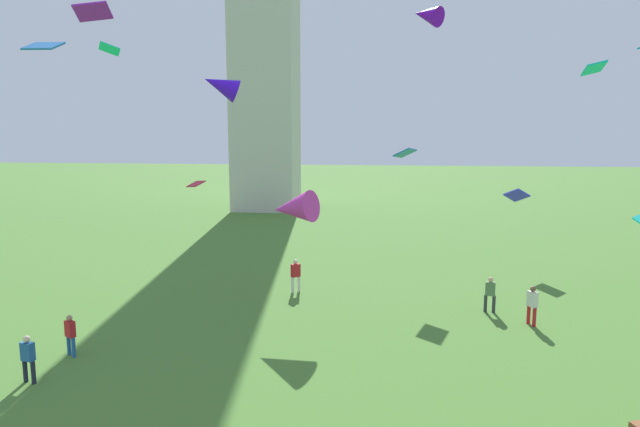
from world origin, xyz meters
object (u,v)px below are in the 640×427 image
at_px(person_4, 28,356).
at_px(kite_flying_7, 427,15).
at_px(person_2, 490,292).
at_px(person_3, 532,303).
at_px(kite_flying_0, 405,153).
at_px(person_0, 70,333).
at_px(kite_flying_5, 196,184).
at_px(kite_flying_10, 221,85).
at_px(kite_flying_4, 293,208).
at_px(kite_flying_3, 109,49).
at_px(kite_flying_8, 594,68).
at_px(kite_flying_6, 43,46).
at_px(kite_flying_1, 93,12).
at_px(kite_flying_11, 517,195).
at_px(person_1, 296,274).

distance_m(person_4, kite_flying_7, 18.27).
relative_size(person_2, person_3, 0.97).
bearing_deg(kite_flying_0, person_0, 157.17).
height_order(person_2, kite_flying_7, kite_flying_7).
height_order(kite_flying_5, kite_flying_10, kite_flying_10).
xyz_separation_m(person_0, kite_flying_4, (7.33, 6.43, 3.86)).
height_order(kite_flying_0, kite_flying_3, kite_flying_3).
bearing_deg(kite_flying_3, person_3, 133.41).
distance_m(person_0, kite_flying_8, 26.46).
xyz_separation_m(person_4, kite_flying_10, (5.71, 3.70, 8.97)).
bearing_deg(kite_flying_0, kite_flying_3, 109.82).
height_order(kite_flying_4, kite_flying_7, kite_flying_7).
bearing_deg(kite_flying_6, kite_flying_7, -1.69).
bearing_deg(person_0, kite_flying_4, -106.13).
bearing_deg(person_2, kite_flying_4, 15.52).
xyz_separation_m(kite_flying_1, kite_flying_11, (19.27, 14.20, -8.46)).
xyz_separation_m(person_4, kite_flying_11, (19.80, 18.89, 3.36)).
bearing_deg(kite_flying_0, kite_flying_10, 169.76).
distance_m(person_3, kite_flying_10, 15.67).
height_order(person_2, kite_flying_6, kite_flying_6).
bearing_deg(person_0, kite_flying_3, -39.04).
bearing_deg(kite_flying_6, kite_flying_11, 31.96).
relative_size(kite_flying_5, kite_flying_10, 0.61).
relative_size(kite_flying_8, kite_flying_11, 0.95).
bearing_deg(kite_flying_4, kite_flying_1, -36.13).
distance_m(person_2, kite_flying_11, 10.87).
bearing_deg(person_2, kite_flying_3, -4.79).
height_order(kite_flying_0, kite_flying_10, kite_flying_10).
height_order(person_0, kite_flying_7, kite_flying_7).
distance_m(kite_flying_0, kite_flying_7, 11.54).
bearing_deg(kite_flying_5, person_3, -81.81).
bearing_deg(kite_flying_7, kite_flying_4, -82.79).
height_order(person_4, kite_flying_11, kite_flying_11).
distance_m(person_1, kite_flying_6, 15.64).
bearing_deg(kite_flying_3, kite_flying_5, 116.10).
height_order(kite_flying_4, kite_flying_5, kite_flying_5).
height_order(kite_flying_3, kite_flying_5, kite_flying_3).
bearing_deg(kite_flying_10, kite_flying_8, 100.20).
bearing_deg(kite_flying_10, kite_flying_1, -121.32).
bearing_deg(kite_flying_3, kite_flying_0, 152.81).
bearing_deg(kite_flying_4, person_2, 116.40).
relative_size(person_4, kite_flying_3, 1.17).
relative_size(kite_flying_1, kite_flying_11, 0.92).
xyz_separation_m(kite_flying_0, kite_flying_1, (-12.30, -10.82, 5.76)).
distance_m(person_4, kite_flying_11, 27.57).
xyz_separation_m(kite_flying_1, kite_flying_8, (21.34, 8.60, -1.46)).
bearing_deg(person_2, kite_flying_5, 6.69).
bearing_deg(kite_flying_11, kite_flying_1, -82.59).
bearing_deg(kite_flying_6, person_2, 10.21).
xyz_separation_m(kite_flying_4, kite_flying_5, (-5.17, 1.98, 0.86)).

